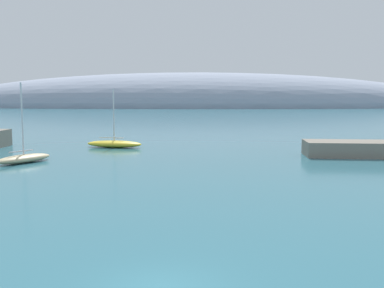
{
  "coord_description": "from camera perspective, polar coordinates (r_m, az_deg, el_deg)",
  "views": [
    {
      "loc": [
        1.35,
        -13.42,
        6.44
      ],
      "look_at": [
        0.56,
        25.76,
        2.03
      ],
      "focal_mm": 40.18,
      "sensor_mm": 36.0,
      "label": 1
    }
  ],
  "objects": [
    {
      "name": "sailboat_yellow_mid_mooring",
      "position": [
        54.59,
        -10.28,
        0.06
      ],
      "size": [
        7.37,
        3.36,
        7.25
      ],
      "rotation": [
        0.0,
        0.0,
        6.11
      ],
      "color": "yellow",
      "rests_on": "water"
    },
    {
      "name": "distant_ridge",
      "position": [
        247.05,
        0.2,
        4.92
      ],
      "size": [
        301.26,
        68.61,
        39.17
      ],
      "primitive_type": "ellipsoid",
      "color": "#8E99AD",
      "rests_on": "ground"
    },
    {
      "name": "sailboat_sand_near_shore",
      "position": [
        44.55,
        -21.42,
        -1.73
      ],
      "size": [
        4.76,
        5.86,
        7.7
      ],
      "rotation": [
        0.0,
        0.0,
        0.99
      ],
      "color": "#C6B284",
      "rests_on": "water"
    }
  ]
}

